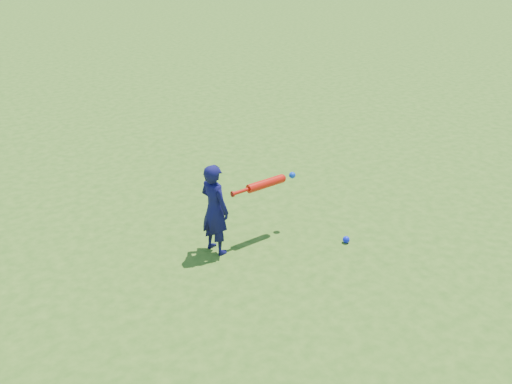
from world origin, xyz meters
TOP-DOWN VIEW (x-y plane):
  - ground at (0.00, 0.00)m, footprint 80.00×80.00m
  - child at (0.57, -0.08)m, footprint 0.31×0.39m
  - ground_ball_blue at (1.81, -0.63)m, footprint 0.07×0.07m
  - bat_swing at (1.19, -0.07)m, footprint 0.79×0.14m

SIDE VIEW (x-z plane):
  - ground at x=0.00m, z-range 0.00..0.00m
  - ground_ball_blue at x=1.81m, z-range 0.00..0.07m
  - child at x=0.57m, z-range 0.00..0.95m
  - bat_swing at x=1.19m, z-range 0.56..0.65m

